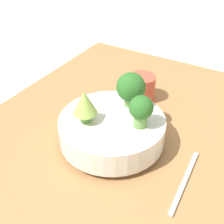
{
  "coord_description": "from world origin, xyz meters",
  "views": [
    {
      "loc": [
        -0.46,
        -0.28,
        0.53
      ],
      "look_at": [
        0.04,
        0.01,
        0.13
      ],
      "focal_mm": 50.0,
      "sensor_mm": 36.0,
      "label": 1
    }
  ],
  "objects": [
    {
      "name": "cup",
      "position": [
        0.25,
        0.04,
        0.07
      ],
      "size": [
        0.08,
        0.08,
        0.08
      ],
      "color": "#C64C38",
      "rests_on": "table"
    },
    {
      "name": "broccoli_floret_front",
      "position": [
        0.05,
        -0.05,
        0.15
      ],
      "size": [
        0.05,
        0.05,
        0.08
      ],
      "color": "#609347",
      "rests_on": "bowl"
    },
    {
      "name": "bowl",
      "position": [
        0.04,
        0.01,
        0.07
      ],
      "size": [
        0.25,
        0.25,
        0.07
      ],
      "color": "silver",
      "rests_on": "table"
    },
    {
      "name": "ground_plane",
      "position": [
        0.0,
        0.0,
        0.0
      ],
      "size": [
        6.0,
        6.0,
        0.0
      ],
      "primitive_type": "plane",
      "color": "beige"
    },
    {
      "name": "broccoli_floret_right",
      "position": [
        0.11,
        0.01,
        0.15
      ],
      "size": [
        0.07,
        0.07,
        0.09
      ],
      "color": "#609347",
      "rests_on": "bowl"
    },
    {
      "name": "romanesco_piece_far",
      "position": [
        0.0,
        0.06,
        0.15
      ],
      "size": [
        0.06,
        0.06,
        0.08
      ],
      "color": "#609347",
      "rests_on": "bowl"
    },
    {
      "name": "table",
      "position": [
        0.0,
        0.0,
        0.02
      ],
      "size": [
        1.08,
        0.75,
        0.03
      ],
      "color": "#9E7042",
      "rests_on": "ground_plane"
    },
    {
      "name": "fork",
      "position": [
        0.01,
        -0.18,
        0.04
      ],
      "size": [
        0.19,
        0.02,
        0.01
      ],
      "color": "#B2B2B7",
      "rests_on": "table"
    }
  ]
}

